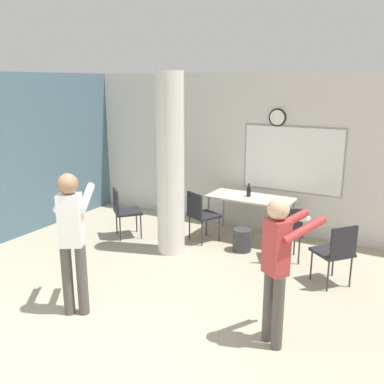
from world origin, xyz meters
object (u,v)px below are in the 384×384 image
(chair_table_left, at_px, (201,213))
(chair_mid_room, at_px, (336,250))
(person_playing_side, at_px, (278,261))
(folding_table, at_px, (251,199))
(chair_table_right, at_px, (287,229))
(person_playing_front, at_px, (72,233))
(bottle_on_table, at_px, (249,191))
(chair_near_pillar, at_px, (124,209))

(chair_table_left, height_order, chair_mid_room, same)
(chair_mid_room, distance_m, person_playing_side, 1.71)
(folding_table, height_order, chair_table_right, chair_table_right)
(chair_table_left, relative_size, person_playing_front, 0.52)
(bottle_on_table, relative_size, person_playing_side, 0.14)
(chair_table_right, bearing_deg, chair_mid_room, -29.85)
(chair_near_pillar, bearing_deg, chair_mid_room, -1.79)
(chair_table_right, bearing_deg, folding_table, 140.70)
(bottle_on_table, height_order, chair_table_left, bottle_on_table)
(chair_mid_room, height_order, person_playing_side, person_playing_side)
(bottle_on_table, distance_m, chair_table_left, 0.90)
(chair_table_right, bearing_deg, bottle_on_table, 143.07)
(chair_mid_room, bearing_deg, person_playing_front, -138.86)
(chair_near_pillar, xyz_separation_m, person_playing_side, (3.31, -1.75, 0.42))
(chair_mid_room, relative_size, chair_table_right, 1.00)
(chair_table_left, bearing_deg, chair_mid_room, -13.86)
(chair_near_pillar, distance_m, chair_mid_room, 3.58)
(chair_mid_room, distance_m, chair_table_right, 0.93)
(bottle_on_table, height_order, person_playing_front, person_playing_front)
(bottle_on_table, xyz_separation_m, chair_mid_room, (1.69, -1.13, -0.32))
(bottle_on_table, distance_m, person_playing_front, 3.41)
(person_playing_side, bearing_deg, chair_mid_room, 80.72)
(chair_table_left, height_order, chair_table_right, same)
(chair_near_pillar, xyz_separation_m, chair_mid_room, (3.58, -0.11, 0.00))
(bottle_on_table, relative_size, person_playing_front, 0.13)
(bottle_on_table, xyz_separation_m, chair_table_right, (0.89, -0.67, -0.32))
(chair_table_right, bearing_deg, person_playing_side, -75.68)
(chair_near_pillar, bearing_deg, folding_table, 28.36)
(chair_table_right, xyz_separation_m, person_playing_front, (-1.69, -2.64, 0.48))
(folding_table, distance_m, bottle_on_table, 0.15)
(chair_table_left, xyz_separation_m, person_playing_side, (2.05, -2.21, 0.42))
(chair_mid_room, xyz_separation_m, person_playing_side, (-0.27, -1.64, 0.42))
(chair_table_left, xyz_separation_m, chair_table_right, (1.51, -0.11, 0.00))
(folding_table, xyz_separation_m, chair_table_right, (0.85, -0.69, -0.18))
(chair_mid_room, relative_size, person_playing_front, 0.52)
(folding_table, bearing_deg, person_playing_front, -104.21)
(folding_table, bearing_deg, chair_table_right, -39.30)
(bottle_on_table, xyz_separation_m, person_playing_front, (-0.80, -3.31, 0.16))
(folding_table, xyz_separation_m, person_playing_side, (1.38, -2.79, 0.24))
(folding_table, height_order, person_playing_front, person_playing_front)
(chair_mid_room, height_order, person_playing_front, person_playing_front)
(chair_mid_room, bearing_deg, chair_table_right, 150.15)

